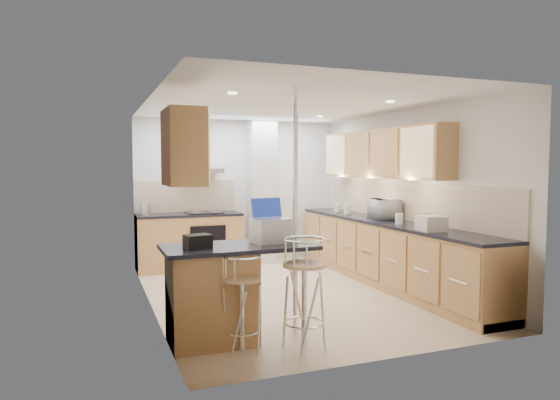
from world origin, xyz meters
name	(u,v)px	position (x,y,z in m)	size (l,w,h in m)	color
ground	(290,294)	(0.00, 0.00, 0.00)	(4.80, 4.80, 0.00)	#D8B690
room_shell	(301,177)	(0.32, 0.38, 1.54)	(3.64, 4.84, 2.51)	silver
right_counter	(387,252)	(1.50, 0.00, 0.46)	(0.63, 4.40, 0.92)	#B58E48
back_counter	(189,241)	(-0.95, 2.10, 0.46)	(1.70, 0.63, 0.92)	#B58E48
peninsula	(239,292)	(-1.12, -1.45, 0.48)	(1.47, 0.72, 0.94)	#B58E48
microwave	(385,209)	(1.61, 0.23, 1.07)	(0.53, 0.36, 0.29)	silver
laptop	(270,231)	(-0.79, -1.44, 1.06)	(0.35, 0.26, 0.24)	#A1A4A9
bag	(198,241)	(-1.54, -1.51, 1.00)	(0.24, 0.17, 0.13)	black
bar_stool_near	(242,303)	(-1.19, -1.78, 0.45)	(0.37, 0.37, 0.91)	tan
bar_stool_end	(304,293)	(-0.61, -1.87, 0.52)	(0.43, 0.43, 1.05)	tan
jar_a	(347,209)	(1.45, 1.09, 1.01)	(0.12, 0.12, 0.17)	beige
jar_b	(337,208)	(1.46, 1.46, 0.99)	(0.11, 0.11, 0.15)	beige
jar_c	(425,219)	(1.62, -0.70, 1.01)	(0.14, 0.14, 0.18)	#B8AC93
jar_d	(399,219)	(1.41, -0.42, 0.99)	(0.10, 0.10, 0.14)	silver
bread_bin	(431,223)	(1.39, -1.12, 1.01)	(0.27, 0.34, 0.18)	beige
kettle	(145,208)	(-1.65, 2.11, 1.02)	(0.16, 0.16, 0.21)	#ABADB0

